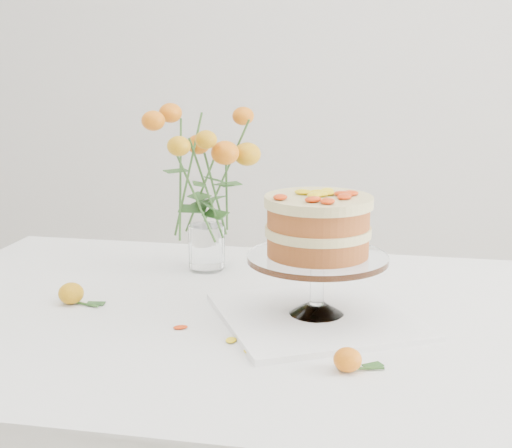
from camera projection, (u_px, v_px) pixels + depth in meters
The scene contains 9 objects.
table at pixel (258, 354), 1.34m from camera, with size 1.43×0.93×0.76m.
napkin at pixel (316, 316), 1.29m from camera, with size 0.33×0.33×0.01m, color white.
cake_stand at pixel (318, 232), 1.26m from camera, with size 0.25×0.25×0.23m.
rose_vase at pixel (205, 164), 1.54m from camera, with size 0.35×0.35×0.41m.
loose_rose_near at pixel (71, 293), 1.37m from camera, with size 0.09×0.05×0.04m.
loose_rose_far at pixel (348, 360), 1.07m from camera, with size 0.08×0.04×0.04m.
stray_petal_a at pixel (181, 327), 1.25m from camera, with size 0.03×0.02×0.00m, color yellow.
stray_petal_b at pixel (231, 340), 1.19m from camera, with size 0.03×0.02×0.00m, color yellow.
stray_petal_c at pixel (250, 352), 1.14m from camera, with size 0.03×0.02×0.00m, color yellow.
Camera 1 is at (0.23, -1.22, 1.22)m, focal length 50.00 mm.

